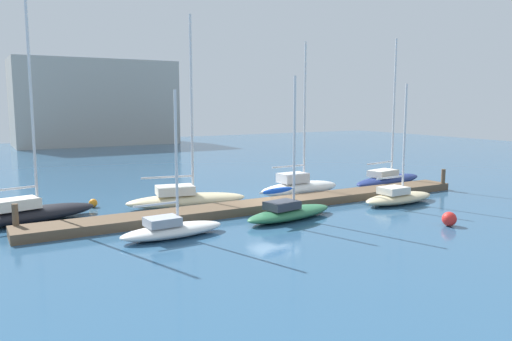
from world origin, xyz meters
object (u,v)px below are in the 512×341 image
sailboat_0 (30,211)px  sailboat_4 (299,186)px  sailboat_2 (186,198)px  sailboat_5 (399,196)px  harbor_building_distant (95,103)px  sailboat_6 (388,178)px  mooring_buoy_red (449,219)px  sailboat_3 (289,211)px  sailboat_1 (172,228)px  mooring_buoy_orange (93,203)px

sailboat_0 → sailboat_4: bearing=-16.1°
sailboat_0 → sailboat_2: sailboat_0 is taller
sailboat_2 → sailboat_5: (11.70, -5.59, -0.12)m
sailboat_5 → harbor_building_distant: harbor_building_distant is taller
sailboat_0 → sailboat_6: 24.62m
sailboat_4 → mooring_buoy_red: sailboat_4 is taller
sailboat_6 → harbor_building_distant: harbor_building_distant is taller
sailboat_2 → harbor_building_distant: bearing=93.6°
sailboat_3 → harbor_building_distant: bearing=77.2°
harbor_building_distant → sailboat_3: bearing=-92.4°
sailboat_1 → sailboat_5: 14.86m
sailboat_4 → sailboat_2: bearing=175.4°
sailboat_5 → mooring_buoy_red: sailboat_5 is taller
sailboat_1 → sailboat_0: bearing=126.0°
sailboat_5 → mooring_buoy_orange: (-16.49, 8.28, -0.20)m
sailboat_2 → sailboat_3: sailboat_2 is taller
mooring_buoy_orange → sailboat_5: bearing=-26.7°
sailboat_3 → harbor_building_distant: 54.68m
sailboat_5 → mooring_buoy_orange: bearing=150.5°
sailboat_4 → harbor_building_distant: bearing=90.5°
harbor_building_distant → mooring_buoy_red: bearing=-86.2°
sailboat_3 → mooring_buoy_orange: sailboat_3 is taller
sailboat_2 → mooring_buoy_orange: 5.50m
sailboat_6 → harbor_building_distant: bearing=91.4°
harbor_building_distant → sailboat_4: bearing=-87.5°
mooring_buoy_red → sailboat_2: bearing=131.5°
sailboat_0 → mooring_buoy_orange: sailboat_0 is taller
sailboat_5 → sailboat_1: bearing=178.7°
mooring_buoy_orange → harbor_building_distant: bearing=77.0°
sailboat_3 → sailboat_6: 13.83m
sailboat_0 → sailboat_2: (8.46, -0.46, -0.01)m
sailboat_0 → sailboat_2: bearing=-16.4°
mooring_buoy_red → mooring_buoy_orange: 19.91m
sailboat_1 → sailboat_2: 6.77m
sailboat_1 → sailboat_3: size_ratio=0.90×
sailboat_6 → mooring_buoy_red: sailboat_6 is taller
sailboat_0 → sailboat_4: (16.41, -0.81, 0.05)m
sailboat_1 → harbor_building_distant: 55.59m
sailboat_6 → mooring_buoy_red: 12.56m
sailboat_5 → harbor_building_distant: size_ratio=0.33×
sailboat_4 → mooring_buoy_orange: 13.10m
sailboat_5 → sailboat_6: size_ratio=0.67×
sailboat_6 → mooring_buoy_orange: size_ratio=21.35×
mooring_buoy_red → harbor_building_distant: size_ratio=0.03×
sailboat_1 → sailboat_5: sailboat_5 is taller
sailboat_3 → harbor_building_distant: size_ratio=0.34×
sailboat_5 → sailboat_0: bearing=160.4°
sailboat_2 → sailboat_6: (16.15, -0.19, -0.03)m
sailboat_1 → sailboat_3: bearing=-1.4°
sailboat_4 → harbor_building_distant: harbor_building_distant is taller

